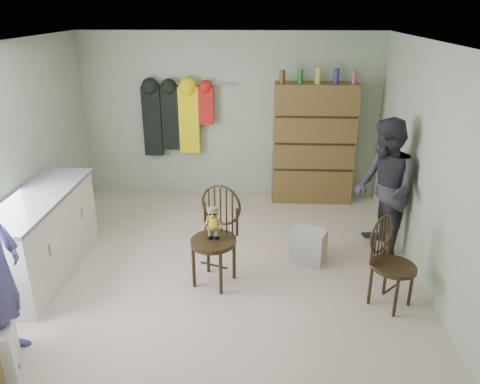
# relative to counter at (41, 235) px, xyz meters

# --- Properties ---
(ground_plane) EXTENTS (5.00, 5.00, 0.00)m
(ground_plane) POSITION_rel_counter_xyz_m (1.95, 0.00, -0.47)
(ground_plane) COLOR beige
(ground_plane) RESTS_ON ground
(room_walls) EXTENTS (5.00, 5.00, 5.00)m
(room_walls) POSITION_rel_counter_xyz_m (1.95, 0.53, 1.11)
(room_walls) COLOR #A2AF93
(room_walls) RESTS_ON ground
(counter) EXTENTS (0.64, 1.86, 0.94)m
(counter) POSITION_rel_counter_xyz_m (0.00, 0.00, 0.00)
(counter) COLOR silver
(counter) RESTS_ON ground
(chair_front) EXTENTS (0.62, 0.62, 1.09)m
(chair_front) POSITION_rel_counter_xyz_m (1.95, -0.06, 0.13)
(chair_front) COLOR #322311
(chair_front) RESTS_ON ground
(chair_far) EXTENTS (0.59, 0.59, 0.94)m
(chair_far) POSITION_rel_counter_xyz_m (3.71, -0.40, 0.03)
(chair_far) COLOR #322311
(chair_far) RESTS_ON ground
(striped_bag) EXTENTS (0.46, 0.42, 0.40)m
(striped_bag) POSITION_rel_counter_xyz_m (3.00, 0.40, -0.27)
(striped_bag) COLOR #E58172
(striped_bag) RESTS_ON ground
(person_right) EXTENTS (0.70, 0.86, 1.67)m
(person_right) POSITION_rel_counter_xyz_m (3.88, 0.67, 0.36)
(person_right) COLOR #2D2B33
(person_right) RESTS_ON ground
(dresser) EXTENTS (1.20, 0.39, 2.02)m
(dresser) POSITION_rel_counter_xyz_m (3.20, 2.30, 0.44)
(dresser) COLOR brown
(dresser) RESTS_ON ground
(coat_rack) EXTENTS (1.42, 0.12, 1.09)m
(coat_rack) POSITION_rel_counter_xyz_m (1.12, 2.38, 0.78)
(coat_rack) COLOR #99999E
(coat_rack) RESTS_ON ground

